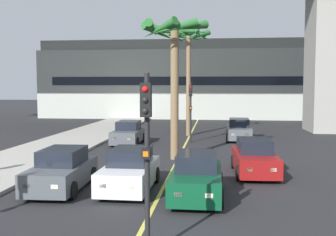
# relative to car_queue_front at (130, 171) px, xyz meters

# --- Properties ---
(sidewalk_left) EXTENTS (4.80, 80.00, 0.15)m
(sidewalk_left) POSITION_rel_car_queue_front_xyz_m (-6.79, 4.05, -0.65)
(sidewalk_left) COLOR #ADA89E
(sidewalk_left) RESTS_ON ground
(lane_stripe_center) EXTENTS (0.14, 56.00, 0.01)m
(lane_stripe_center) POSITION_rel_car_queue_front_xyz_m (1.21, 12.05, -0.72)
(lane_stripe_center) COLOR #DBCC4C
(lane_stripe_center) RESTS_ON ground
(pier_building_backdrop) EXTENTS (39.03, 8.04, 9.41)m
(pier_building_backdrop) POSITION_rel_car_queue_front_xyz_m (1.21, 36.85, 3.92)
(pier_building_backdrop) COLOR #ADB2A8
(pier_building_backdrop) RESTS_ON ground
(car_queue_front) EXTENTS (1.85, 4.11, 1.56)m
(car_queue_front) POSITION_rel_car_queue_front_xyz_m (0.00, 0.00, 0.00)
(car_queue_front) COLOR white
(car_queue_front) RESTS_ON ground
(car_queue_second) EXTENTS (1.84, 4.10, 1.56)m
(car_queue_second) POSITION_rel_car_queue_front_xyz_m (2.55, -0.79, 0.00)
(car_queue_second) COLOR #0C4728
(car_queue_second) RESTS_ON ground
(car_queue_third) EXTENTS (1.93, 4.15, 1.56)m
(car_queue_third) POSITION_rel_car_queue_front_xyz_m (4.92, 15.01, 0.00)
(car_queue_third) COLOR #4C5156
(car_queue_third) RESTS_ON ground
(car_queue_fourth) EXTENTS (1.87, 4.12, 1.56)m
(car_queue_fourth) POSITION_rel_car_queue_front_xyz_m (-2.62, 12.04, 0.00)
(car_queue_fourth) COLOR #4C5156
(car_queue_fourth) RESTS_ON ground
(car_queue_fifth) EXTENTS (1.95, 4.16, 1.56)m
(car_queue_fifth) POSITION_rel_car_queue_front_xyz_m (4.93, 3.32, 0.00)
(car_queue_fifth) COLOR maroon
(car_queue_fifth) RESTS_ON ground
(car_queue_sixth) EXTENTS (1.93, 4.15, 1.56)m
(car_queue_sixth) POSITION_rel_car_queue_front_xyz_m (-2.55, -0.29, 0.00)
(car_queue_sixth) COLOR #4C5156
(car_queue_sixth) RESTS_ON ground
(traffic_light_median_near) EXTENTS (0.24, 0.37, 4.20)m
(traffic_light_median_near) POSITION_rel_car_queue_front_xyz_m (1.64, -5.97, 1.99)
(traffic_light_median_near) COLOR black
(traffic_light_median_near) RESTS_ON ground
(traffic_light_median_far) EXTENTS (0.24, 0.37, 4.20)m
(traffic_light_median_far) POSITION_rel_car_queue_front_xyz_m (1.50, 13.31, 1.99)
(traffic_light_median_far) COLOR black
(traffic_light_median_far) RESTS_ON ground
(palm_tree_near_median) EXTENTS (3.64, 3.65, 7.40)m
(palm_tree_near_median) POSITION_rel_car_queue_front_xyz_m (1.03, 6.67, 5.28)
(palm_tree_near_median) COLOR brown
(palm_tree_near_median) RESTS_ON ground
(palm_tree_mid_median) EXTENTS (3.49, 3.56, 8.35)m
(palm_tree_mid_median) POSITION_rel_car_queue_front_xyz_m (1.08, 17.29, 6.19)
(palm_tree_mid_median) COLOR brown
(palm_tree_mid_median) RESTS_ON ground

